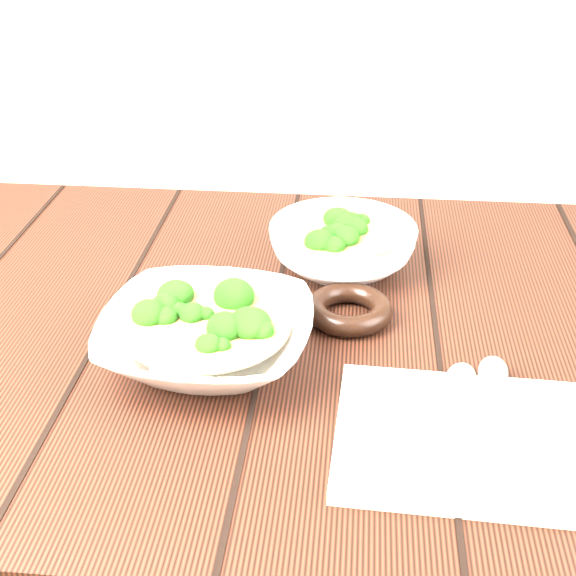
{
  "coord_description": "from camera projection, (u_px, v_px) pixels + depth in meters",
  "views": [
    {
      "loc": [
        0.08,
        -0.83,
        1.27
      ],
      "look_at": [
        0.0,
        -0.0,
        0.8
      ],
      "focal_mm": 50.0,
      "sensor_mm": 36.0,
      "label": 1
    }
  ],
  "objects": [
    {
      "name": "soup_bowl_front",
      "position": [
        207.0,
        336.0,
        0.9
      ],
      "size": [
        0.25,
        0.25,
        0.07
      ],
      "color": "white",
      "rests_on": "table"
    },
    {
      "name": "spoon_right",
      "position": [
        491.0,
        393.0,
        0.83
      ],
      "size": [
        0.05,
        0.2,
        0.01
      ],
      "color": "#A6A192",
      "rests_on": "napkin"
    },
    {
      "name": "spoon_left",
      "position": [
        455.0,
        400.0,
        0.82
      ],
      "size": [
        0.06,
        0.2,
        0.01
      ],
      "color": "#A6A192",
      "rests_on": "napkin"
    },
    {
      "name": "table",
      "position": [
        287.0,
        401.0,
        1.04
      ],
      "size": [
        1.2,
        0.8,
        0.75
      ],
      "color": "#32170E",
      "rests_on": "ground"
    },
    {
      "name": "trivet",
      "position": [
        349.0,
        309.0,
        0.98
      ],
      "size": [
        0.12,
        0.12,
        0.03
      ],
      "primitive_type": "torus",
      "rotation": [
        0.0,
        0.0,
        0.11
      ],
      "color": "black",
      "rests_on": "table"
    },
    {
      "name": "napkin",
      "position": [
        462.0,
        439.0,
        0.78
      ],
      "size": [
        0.25,
        0.21,
        0.01
      ],
      "primitive_type": "cube",
      "rotation": [
        0.0,
        0.0,
        -0.04
      ],
      "color": "beige",
      "rests_on": "table"
    },
    {
      "name": "soup_bowl_back",
      "position": [
        342.0,
        245.0,
        1.09
      ],
      "size": [
        0.23,
        0.23,
        0.07
      ],
      "color": "white",
      "rests_on": "table"
    }
  ]
}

